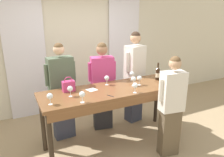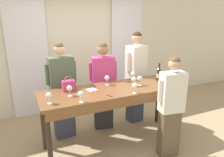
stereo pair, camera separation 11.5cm
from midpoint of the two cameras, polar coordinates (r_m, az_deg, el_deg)
name	(u,v)px [view 2 (the right image)]	position (r m, az deg, el deg)	size (l,w,h in m)	color
ground_plane	(114,142)	(4.04, 1.32, -16.33)	(18.00, 18.00, 0.00)	tan
wall_back	(81,48)	(5.13, -7.46, 7.78)	(12.00, 0.06, 2.80)	beige
curtain_panel_left	(28,55)	(4.87, -20.37, 5.67)	(0.82, 0.03, 2.69)	white
curtain_panel_right	(126,48)	(5.53, 4.41, 7.96)	(0.82, 0.03, 2.69)	white
tasting_bar	(115,95)	(3.60, 1.60, -4.39)	(2.41, 0.78, 1.02)	brown
wine_bottle	(159,74)	(4.07, 12.90, 1.15)	(0.07, 0.07, 0.32)	black
handbag	(68,85)	(3.52, -10.39, -1.76)	(0.19, 0.11, 0.24)	#C63870
wine_glass_front_left	(81,94)	(3.04, -7.09, -4.07)	(0.08, 0.08, 0.16)	white
wine_glass_front_mid	(69,88)	(3.28, -10.07, -2.59)	(0.08, 0.08, 0.16)	white
wine_glass_front_right	(107,78)	(3.72, -0.44, 0.09)	(0.08, 0.08, 0.16)	white
wine_glass_center_left	(135,86)	(3.37, 6.89, -1.89)	(0.08, 0.08, 0.16)	white
wine_glass_center_mid	(168,75)	(4.04, 15.22, 0.86)	(0.08, 0.08, 0.16)	white
wine_glass_center_right	(133,74)	(3.98, 6.26, 1.14)	(0.08, 0.08, 0.16)	white
wine_glass_back_left	(134,79)	(3.67, 6.61, -0.26)	(0.08, 0.08, 0.16)	white
wine_glass_back_mid	(175,77)	(3.98, 17.03, 0.47)	(0.08, 0.08, 0.16)	white
wine_glass_back_right	(140,79)	(3.73, 8.14, -0.04)	(0.08, 0.08, 0.16)	white
wine_glass_near_host	(49,96)	(3.07, -15.18, -4.32)	(0.08, 0.08, 0.16)	white
napkin	(92,89)	(3.54, -4.42, -2.88)	(0.18, 0.18, 0.00)	white
pen	(109,96)	(3.27, 0.34, -4.54)	(0.06, 0.11, 0.01)	black
guest_olive_jacket	(62,91)	(3.92, -12.00, -3.28)	(0.54, 0.25, 1.74)	#383D51
guest_pink_top	(103,86)	(4.14, -1.52, -1.89)	(0.53, 0.31, 1.70)	#28282D
guest_cream_sweater	(136,77)	(4.42, 6.95, 0.45)	(0.46, 0.33, 1.86)	#383D51
host_pouring	(171,107)	(3.47, 16.08, -7.20)	(0.48, 0.26, 1.62)	brown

